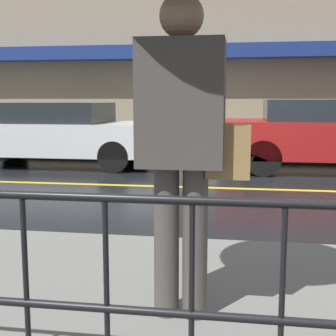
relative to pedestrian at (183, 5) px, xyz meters
name	(u,v)px	position (x,y,z in m)	size (l,w,h in m)	color
ground_plane	(240,189)	(0.32, 4.77, -1.88)	(80.00, 80.00, 0.00)	black
sidewalk_near	(236,311)	(0.32, 0.24, -1.81)	(28.00, 2.56, 0.14)	slate
sidewalk_far	(241,154)	(0.32, 8.90, -1.81)	(28.00, 1.79, 0.14)	slate
lane_marking	(240,188)	(0.32, 4.77, -1.88)	(25.20, 0.12, 0.01)	gold
building_storefront	(243,38)	(0.32, 9.92, 1.07)	(28.00, 0.85, 5.95)	gray
railing_foreground	(237,277)	(0.32, -0.79, -1.19)	(12.00, 0.04, 0.87)	black
pedestrian	(183,5)	(0.00, 0.00, 0.00)	(1.08, 1.08, 2.23)	#4C4742
car_white	(57,133)	(-3.58, 6.94, -1.19)	(4.68, 1.90, 1.33)	silver
car_red	(333,134)	(2.09, 6.94, -1.15)	(4.50, 1.92, 1.39)	maroon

